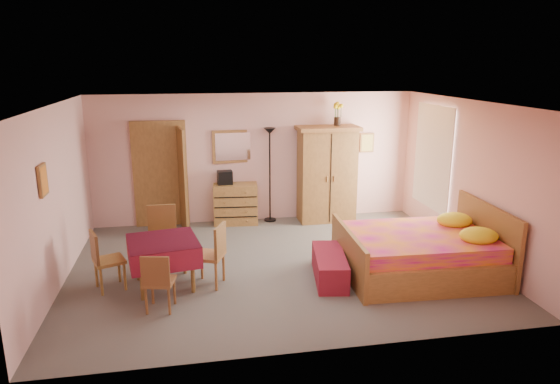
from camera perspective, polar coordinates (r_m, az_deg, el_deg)
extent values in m
plane|color=#655F59|center=(8.16, -0.31, -8.39)|extent=(6.50, 6.50, 0.00)
plane|color=brown|center=(7.53, -0.34, 10.11)|extent=(6.50, 6.50, 0.00)
cube|color=#E0A9A2|center=(10.16, -2.80, 3.90)|extent=(6.50, 0.10, 2.60)
cube|color=#E0A9A2|center=(5.41, 4.32, -5.95)|extent=(6.50, 0.10, 2.60)
cube|color=#E0A9A2|center=(7.88, -24.30, -0.61)|extent=(0.10, 5.00, 2.60)
cube|color=#E0A9A2|center=(8.89, 20.77, 1.38)|extent=(0.10, 5.00, 2.60)
cube|color=#9E6B35|center=(10.12, -13.48, 1.88)|extent=(1.06, 0.12, 2.15)
cube|color=white|center=(9.87, 17.12, 3.83)|extent=(0.08, 1.40, 1.95)
cube|color=orange|center=(7.22, -25.48, 1.22)|extent=(0.04, 0.32, 0.42)
cube|color=#D8BF59|center=(10.65, 9.90, 5.57)|extent=(0.30, 0.04, 0.40)
cube|color=#A17136|center=(10.11, -5.09, -1.36)|extent=(0.91, 0.51, 0.82)
cube|color=white|center=(10.06, -5.35, 5.20)|extent=(0.85, 0.11, 0.67)
cube|color=black|center=(9.99, -6.32, 1.65)|extent=(0.30, 0.23, 0.27)
cube|color=black|center=(10.12, -1.17, 1.93)|extent=(0.30, 0.30, 1.93)
cube|color=olive|center=(10.19, 5.38, 2.03)|extent=(1.25, 0.65, 1.95)
cube|color=yellow|center=(10.13, 6.59, 8.87)|extent=(0.19, 0.19, 0.47)
cube|color=#C51383|center=(7.96, 15.58, -5.42)|extent=(2.39, 1.92, 1.08)
cube|color=maroon|center=(7.66, 5.70, -8.47)|extent=(0.63, 1.25, 0.40)
cube|color=maroon|center=(7.53, -13.11, -7.94)|extent=(1.12, 1.12, 0.71)
cube|color=brown|center=(6.85, -13.60, -9.84)|extent=(0.44, 0.44, 0.81)
cube|color=olive|center=(8.13, -13.33, -5.16)|extent=(0.45, 0.45, 0.99)
cube|color=#AC7C3A|center=(7.63, -18.95, -7.34)|extent=(0.52, 0.52, 0.89)
cube|color=#AD6F3A|center=(7.41, -8.21, -7.11)|extent=(0.55, 0.55, 0.94)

